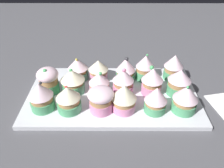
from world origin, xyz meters
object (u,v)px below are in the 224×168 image
baking_tray (112,94)px  cupcake_1 (144,67)px  cupcake_4 (77,69)px  cupcake_5 (178,81)px  cupcake_8 (99,83)px  cupcake_16 (40,96)px  cupcake_7 (123,81)px  cupcake_14 (100,99)px  cupcake_9 (72,80)px  cupcake_10 (48,80)px  cupcake_12 (155,99)px  cupcake_11 (185,98)px  cupcake_15 (68,99)px  cupcake_13 (123,97)px  cupcake_6 (151,80)px  cupcake_3 (98,70)px  cupcake_0 (173,67)px  cupcake_2 (125,69)px

baking_tray → cupcake_1: cupcake_1 is taller
cupcake_4 → cupcake_5: 28.76cm
cupcake_8 → cupcake_16: 15.14cm
cupcake_1 → cupcake_7: (6.64, 6.66, -0.11)cm
cupcake_14 → cupcake_9: bearing=-44.1°
cupcake_7 → cupcake_8: cupcake_7 is taller
cupcake_10 → cupcake_12: bearing=164.2°
cupcake_10 → cupcake_14: (-14.53, 7.66, -0.41)cm
baking_tray → cupcake_8: (3.60, 0.22, 3.93)cm
cupcake_7 → cupcake_4: bearing=-26.7°
cupcake_11 → cupcake_15: (28.36, -0.06, -0.24)cm
cupcake_8 → cupcake_13: size_ratio=0.90×
cupcake_15 → cupcake_11: bearing=179.9°
cupcake_7 → cupcake_8: bearing=5.8°
cupcake_6 → cupcake_10: 27.91cm
cupcake_8 → cupcake_13: cupcake_13 is taller
cupcake_5 → cupcake_16: cupcake_16 is taller
cupcake_1 → cupcake_4: bearing=0.3°
cupcake_3 → cupcake_14: 13.49cm
cupcake_4 → cupcake_15: 13.80cm
cupcake_8 → cupcake_16: bearing=23.4°
cupcake_1 → cupcake_13: 15.37cm
cupcake_6 → cupcake_7: size_ratio=1.06×
cupcake_3 → cupcake_10: bearing=23.6°
cupcake_5 → cupcake_6: size_ratio=0.89×
cupcake_16 → cupcake_8: bearing=-156.6°
cupcake_0 → cupcake_13: size_ratio=1.04×
cupcake_5 → cupcake_1: bearing=-39.1°
cupcake_13 → cupcake_0: bearing=-137.1°
cupcake_9 → cupcake_12: (-21.23, 7.90, 0.03)cm
cupcake_15 → cupcake_16: size_ratio=0.92×
baking_tray → cupcake_16: bearing=19.6°
baking_tray → cupcake_0: size_ratio=5.91×
cupcake_10 → cupcake_11: bearing=167.7°
cupcake_1 → baking_tray: bearing=36.8°
cupcake_9 → cupcake_10: cupcake_10 is taller
cupcake_7 → cupcake_9: cupcake_7 is taller
cupcake_4 → cupcake_12: (-20.67, 14.08, 0.09)cm
cupcake_7 → cupcake_13: bearing=89.6°
baking_tray → cupcake_14: bearing=67.6°
cupcake_15 → cupcake_1: bearing=-145.5°
cupcake_5 → cupcake_7: 14.93cm
cupcake_4 → cupcake_8: size_ratio=1.04×
cupcake_7 → cupcake_9: bearing=-1.6°
cupcake_8 → cupcake_14: 6.70cm
baking_tray → cupcake_16: size_ratio=5.95×
cupcake_13 → cupcake_1: bearing=-115.8°
cupcake_1 → cupcake_2: (5.70, 0.89, -0.21)cm
cupcake_12 → cupcake_14: 13.30cm
cupcake_15 → cupcake_4: bearing=-92.2°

